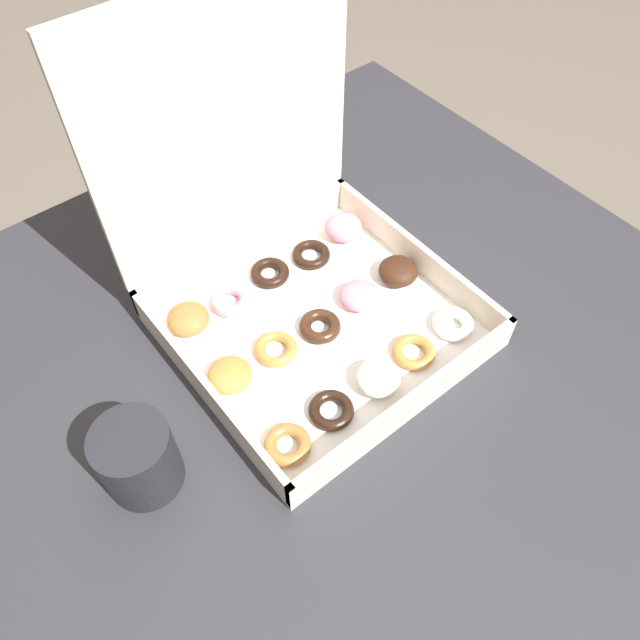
% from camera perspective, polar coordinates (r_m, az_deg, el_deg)
% --- Properties ---
extents(ground_plane, '(8.00, 8.00, 0.00)m').
position_cam_1_polar(ground_plane, '(1.38, 2.63, -20.65)').
color(ground_plane, '#6B6054').
extents(dining_table, '(0.90, 1.00, 0.70)m').
position_cam_1_polar(dining_table, '(0.82, 4.19, -8.51)').
color(dining_table, '#2D2D33').
rests_on(dining_table, ground_plane).
extents(donut_box, '(0.33, 0.33, 0.37)m').
position_cam_1_polar(donut_box, '(0.74, -2.53, 5.15)').
color(donut_box, white).
rests_on(donut_box, dining_table).
extents(coffee_mug, '(0.08, 0.08, 0.09)m').
position_cam_1_polar(coffee_mug, '(0.66, -16.34, -11.99)').
color(coffee_mug, '#232328').
rests_on(coffee_mug, dining_table).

